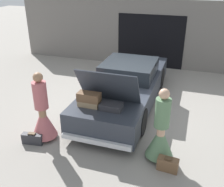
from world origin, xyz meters
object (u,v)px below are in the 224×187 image
at_px(car, 126,86).
at_px(person_left, 43,116).
at_px(suitcase_beside_right_person, 168,164).
at_px(suitcase_beside_left_person, 33,139).
at_px(person_right, 161,135).

height_order(car, person_left, person_left).
distance_m(car, suitcase_beside_right_person, 3.19).
xyz_separation_m(car, suitcase_beside_left_person, (-1.57, -2.77, -0.45)).
bearing_deg(suitcase_beside_left_person, car, 60.43).
relative_size(person_left, suitcase_beside_right_person, 3.91).
xyz_separation_m(car, person_right, (1.42, -2.34, 0.02)).
xyz_separation_m(person_right, suitcase_beside_right_person, (0.24, -0.35, -0.46)).
distance_m(person_right, suitcase_beside_left_person, 3.06).
relative_size(person_right, suitcase_beside_left_person, 3.25).
relative_size(person_left, suitcase_beside_left_person, 3.36).
distance_m(person_right, suitcase_beside_right_person, 0.62).
bearing_deg(person_left, suitcase_beside_right_person, 82.76).
distance_m(person_left, person_right, 2.83).
bearing_deg(person_left, suitcase_beside_left_person, -31.44).
relative_size(person_right, suitcase_beside_right_person, 3.78).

